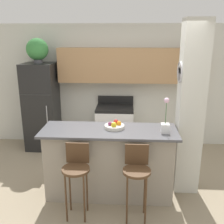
{
  "coord_description": "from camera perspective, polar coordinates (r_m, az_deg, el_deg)",
  "views": [
    {
      "loc": [
        0.25,
        -3.48,
        2.33
      ],
      "look_at": [
        0.0,
        0.7,
        1.09
      ],
      "focal_mm": 42.0,
      "sensor_mm": 36.0,
      "label": 1
    }
  ],
  "objects": [
    {
      "name": "potted_plant_on_fridge",
      "position": [
        5.45,
        -15.95,
        12.92
      ],
      "size": [
        0.43,
        0.43,
        0.48
      ],
      "color": "#4C4C51",
      "rests_on": "refrigerator"
    },
    {
      "name": "refrigerator",
      "position": [
        5.63,
        -15.04,
        1.14
      ],
      "size": [
        0.63,
        0.65,
        1.79
      ],
      "color": "black",
      "rests_on": "ground_plane"
    },
    {
      "name": "fruit_bowl",
      "position": [
        3.76,
        0.58,
        -3.02
      ],
      "size": [
        0.28,
        0.28,
        0.11
      ],
      "color": "silver",
      "rests_on": "counter_bar"
    },
    {
      "name": "wall_back",
      "position": [
        5.51,
        1.86,
        7.51
      ],
      "size": [
        5.6,
        0.38,
        2.55
      ],
      "color": "silver",
      "rests_on": "ground_plane"
    },
    {
      "name": "bar_stool_right",
      "position": [
        3.41,
        5.38,
        -12.81
      ],
      "size": [
        0.36,
        0.36,
        0.99
      ],
      "color": "#4C331E",
      "rests_on": "ground_plane"
    },
    {
      "name": "orchid_vase",
      "position": [
        3.64,
        11.54,
        -2.43
      ],
      "size": [
        0.11,
        0.11,
        0.49
      ],
      "color": "white",
      "rests_on": "counter_bar"
    },
    {
      "name": "stove_range",
      "position": [
        5.5,
        0.66,
        -3.36
      ],
      "size": [
        0.76,
        0.62,
        1.07
      ],
      "color": "white",
      "rests_on": "ground_plane"
    },
    {
      "name": "pillar_right",
      "position": [
        3.97,
        16.66,
        0.43
      ],
      "size": [
        0.38,
        0.32,
        2.55
      ],
      "color": "silver",
      "rests_on": "ground_plane"
    },
    {
      "name": "ground_plane",
      "position": [
        4.2,
        -0.6,
        -17.23
      ],
      "size": [
        14.0,
        14.0,
        0.0
      ],
      "primitive_type": "plane",
      "color": "gray"
    },
    {
      "name": "bar_stool_left",
      "position": [
        3.47,
        -7.75,
        -12.38
      ],
      "size": [
        0.36,
        0.36,
        0.99
      ],
      "color": "#4C331E",
      "rests_on": "ground_plane"
    },
    {
      "name": "counter_bar",
      "position": [
        3.93,
        -0.63,
        -10.87
      ],
      "size": [
        1.93,
        0.68,
        1.04
      ],
      "color": "gray",
      "rests_on": "ground_plane"
    }
  ]
}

